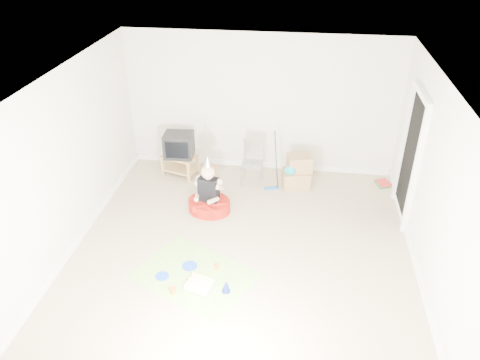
# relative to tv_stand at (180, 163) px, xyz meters

# --- Properties ---
(ground) EXTENTS (5.00, 5.00, 0.00)m
(ground) POSITION_rel_tv_stand_xyz_m (1.46, -1.99, -0.24)
(ground) COLOR tan
(ground) RESTS_ON ground
(doorway_recess) EXTENTS (0.02, 0.90, 2.05)m
(doorway_recess) POSITION_rel_tv_stand_xyz_m (3.94, -0.79, 0.79)
(doorway_recess) COLOR black
(doorway_recess) RESTS_ON ground
(tv_stand) EXTENTS (0.72, 0.57, 0.39)m
(tv_stand) POSITION_rel_tv_stand_xyz_m (0.00, 0.00, 0.00)
(tv_stand) COLOR #AB844D
(tv_stand) RESTS_ON ground
(crt_tv) EXTENTS (0.54, 0.46, 0.45)m
(crt_tv) POSITION_rel_tv_stand_xyz_m (-0.00, 0.00, 0.38)
(crt_tv) COLOR black
(crt_tv) RESTS_ON tv_stand
(folding_chair) EXTENTS (0.40, 0.38, 0.84)m
(folding_chair) POSITION_rel_tv_stand_xyz_m (1.38, -0.16, 0.17)
(folding_chair) COLOR gray
(folding_chair) RESTS_ON ground
(cardboard_boxes) EXTENTS (0.56, 0.48, 0.61)m
(cardboard_boxes) POSITION_rel_tv_stand_xyz_m (2.20, -0.14, 0.05)
(cardboard_boxes) COLOR #A37C4F
(cardboard_boxes) RESTS_ON ground
(floor_mop) EXTENTS (0.27, 0.33, 1.03)m
(floor_mop) POSITION_rel_tv_stand_xyz_m (1.76, -0.31, 0.02)
(floor_mop) COLOR #2365B2
(floor_mop) RESTS_ON ground
(book_pile) EXTENTS (0.30, 0.33, 0.06)m
(book_pile) POSITION_rel_tv_stand_xyz_m (3.79, 0.12, -0.21)
(book_pile) COLOR #256F31
(book_pile) RESTS_ON ground
(seated_woman) EXTENTS (0.84, 0.84, 1.03)m
(seated_woman) POSITION_rel_tv_stand_xyz_m (0.78, -1.14, -0.01)
(seated_woman) COLOR #AB1A0F
(seated_woman) RESTS_ON ground
(party_mat) EXTENTS (1.88, 1.68, 0.01)m
(party_mat) POSITION_rel_tv_stand_xyz_m (0.88, -2.75, -0.24)
(party_mat) COLOR #FF359A
(party_mat) RESTS_ON ground
(birthday_cake) EXTENTS (0.40, 0.36, 0.16)m
(birthday_cake) POSITION_rel_tv_stand_xyz_m (1.01, -2.99, -0.19)
(birthday_cake) COLOR silver
(birthday_cake) RESTS_ON party_mat
(blue_plate_near) EXTENTS (0.31, 0.31, 0.01)m
(blue_plate_near) POSITION_rel_tv_stand_xyz_m (0.77, -2.58, -0.23)
(blue_plate_near) COLOR blue
(blue_plate_near) RESTS_ON party_mat
(blue_plate_far) EXTENTS (0.22, 0.22, 0.01)m
(blue_plate_far) POSITION_rel_tv_stand_xyz_m (0.44, -2.84, -0.23)
(blue_plate_far) COLOR blue
(blue_plate_far) RESTS_ON party_mat
(orange_cup_near) EXTENTS (0.09, 0.09, 0.08)m
(orange_cup_near) POSITION_rel_tv_stand_xyz_m (1.16, -2.58, -0.20)
(orange_cup_near) COLOR orange
(orange_cup_near) RESTS_ON party_mat
(orange_cup_far) EXTENTS (0.11, 0.11, 0.09)m
(orange_cup_far) POSITION_rel_tv_stand_xyz_m (0.68, -3.12, -0.19)
(orange_cup_far) COLOR orange
(orange_cup_far) RESTS_ON party_mat
(blue_party_hat) EXTENTS (0.14, 0.14, 0.18)m
(blue_party_hat) POSITION_rel_tv_stand_xyz_m (1.37, -3.00, -0.14)
(blue_party_hat) COLOR #16229D
(blue_party_hat) RESTS_ON party_mat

